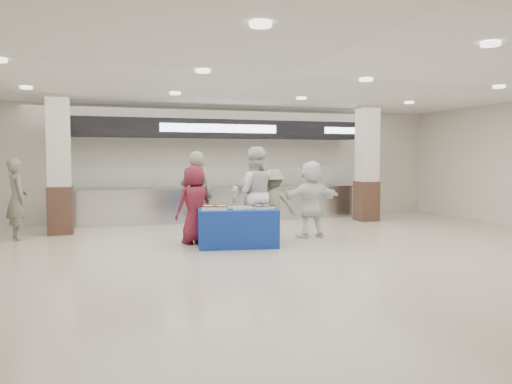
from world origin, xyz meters
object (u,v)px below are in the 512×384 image
object	(u,v)px
civilian_white	(311,199)
sheet_cake_right	(263,206)
display_table	(238,228)
soldier_b	(273,204)
chef_tall	(255,194)
chef_short	(255,198)
civilian_maroon	(194,204)
soldier_a	(196,197)
sheet_cake_left	(215,207)
cupcake_tray	(240,208)
soldier_bg	(17,199)

from	to	relation	value
civilian_white	sheet_cake_right	bearing A→B (deg)	19.84
sheet_cake_right	civilian_white	size ratio (longest dim) A/B	0.26
display_table	soldier_b	world-z (taller)	soldier_b
chef_tall	chef_short	xyz separation A→B (m)	(0.01, 0.00, -0.10)
civilian_maroon	soldier_a	bearing A→B (deg)	-131.52
chef_tall	chef_short	size ratio (longest dim) A/B	1.11
soldier_a	soldier_b	world-z (taller)	soldier_a
civilian_maroon	civilian_white	world-z (taller)	civilian_white
soldier_a	soldier_b	distance (m)	1.66
sheet_cake_left	chef_tall	size ratio (longest dim) A/B	0.29
chef_short	soldier_b	xyz separation A→B (m)	(0.41, 0.00, -0.14)
cupcake_tray	chef_short	xyz separation A→B (m)	(0.53, 0.70, 0.12)
chef_short	soldier_bg	xyz separation A→B (m)	(-4.85, 1.66, -0.02)
display_table	sheet_cake_right	size ratio (longest dim) A/B	3.50
soldier_b	sheet_cake_right	bearing A→B (deg)	70.29
display_table	sheet_cake_left	xyz separation A→B (m)	(-0.45, 0.05, 0.43)
cupcake_tray	chef_short	distance (m)	0.88
cupcake_tray	chef_tall	size ratio (longest dim) A/B	0.21
display_table	soldier_a	bearing A→B (deg)	138.85
cupcake_tray	chef_tall	world-z (taller)	chef_tall
cupcake_tray	chef_tall	distance (m)	0.89
sheet_cake_left	soldier_bg	distance (m)	4.45
civilian_maroon	soldier_a	world-z (taller)	soldier_a
sheet_cake_right	civilian_maroon	world-z (taller)	civilian_maroon
chef_tall	soldier_bg	xyz separation A→B (m)	(-4.84, 1.66, -0.12)
display_table	civilian_maroon	xyz separation A→B (m)	(-0.74, 0.64, 0.43)
sheet_cake_left	sheet_cake_right	xyz separation A→B (m)	(0.95, -0.10, -0.01)
display_table	civilian_maroon	bearing A→B (deg)	148.78
soldier_a	chef_short	world-z (taller)	soldier_a
display_table	chef_tall	size ratio (longest dim) A/B	0.78
chef_short	soldier_b	bearing A→B (deg)	167.21
sheet_cake_right	soldier_bg	distance (m)	5.34
sheet_cake_right	soldier_bg	xyz separation A→B (m)	(-4.79, 2.36, 0.09)
sheet_cake_right	soldier_a	bearing A→B (deg)	143.40
chef_tall	soldier_b	world-z (taller)	chef_tall
sheet_cake_right	chef_tall	world-z (taller)	chef_tall
display_table	cupcake_tray	bearing A→B (deg)	-51.13
civilian_maroon	soldier_b	xyz separation A→B (m)	(1.71, 0.00, -0.05)
civilian_maroon	civilian_white	bearing A→B (deg)	161.28
sheet_cake_right	civilian_maroon	bearing A→B (deg)	150.92
display_table	chef_short	size ratio (longest dim) A/B	0.86
civilian_maroon	sheet_cake_left	bearing A→B (deg)	97.21
sheet_cake_left	sheet_cake_right	size ratio (longest dim) A/B	1.29
chef_tall	civilian_white	distance (m)	1.32
civilian_white	soldier_bg	world-z (taller)	soldier_bg
sheet_cake_left	soldier_bg	world-z (taller)	soldier_bg
sheet_cake_right	cupcake_tray	size ratio (longest dim) A/B	1.05
display_table	sheet_cake_left	world-z (taller)	sheet_cake_left
soldier_a	soldier_bg	xyz separation A→B (m)	(-3.62, 1.49, -0.07)
soldier_a	soldier_b	bearing A→B (deg)	-171.30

